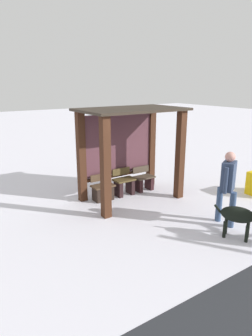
{
  "coord_description": "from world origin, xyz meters",
  "views": [
    {
      "loc": [
        -4.62,
        -6.63,
        3.21
      ],
      "look_at": [
        -0.2,
        -0.03,
        0.95
      ],
      "focal_mm": 32.22,
      "sensor_mm": 36.0,
      "label": 1
    }
  ],
  "objects": [
    {
      "name": "bench_left_inside",
      "position": [
        -0.72,
        0.37,
        0.29
      ],
      "size": [
        0.62,
        0.39,
        0.72
      ],
      "color": "#4B3725",
      "rests_on": "ground"
    },
    {
      "name": "person_walking",
      "position": [
        0.91,
        -2.53,
        1.02
      ],
      "size": [
        0.58,
        0.57,
        1.74
      ],
      "color": "navy",
      "rests_on": "ground"
    },
    {
      "name": "ground_plane",
      "position": [
        0.0,
        0.0,
        0.0
      ],
      "size": [
        60.0,
        60.0,
        0.0
      ],
      "primitive_type": "plane",
      "color": "silver"
    },
    {
      "name": "dog",
      "position": [
        0.6,
        -3.17,
        0.52
      ],
      "size": [
        0.65,
        0.95,
        0.73
      ],
      "color": "black",
      "rests_on": "ground"
    },
    {
      "name": "bench_center_inside",
      "position": [
        0.0,
        0.37,
        0.32
      ],
      "size": [
        0.62,
        0.4,
        0.78
      ],
      "color": "#4D3E21",
      "rests_on": "ground"
    },
    {
      "name": "bench_right_inside",
      "position": [
        0.72,
        0.37,
        0.29
      ],
      "size": [
        0.62,
        0.39,
        0.73
      ],
      "color": "#45392C",
      "rests_on": "ground"
    },
    {
      "name": "bus_shelter",
      "position": [
        0.0,
        0.2,
        1.7
      ],
      "size": [
        2.82,
        1.72,
        2.56
      ],
      "color": "#3D2214",
      "rests_on": "ground"
    }
  ]
}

